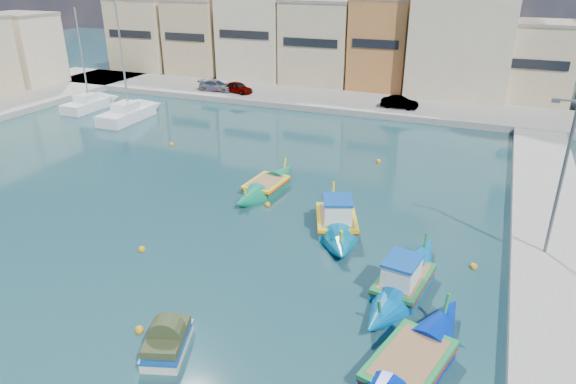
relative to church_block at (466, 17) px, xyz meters
The scene contains 15 objects.
ground 42.08m from the church_block, 104.04° to the right, with size 160.00×160.00×0.00m, color #14333C.
east_quay 41.60m from the church_block, 78.69° to the right, with size 4.00×70.00×0.50m, color gray.
north_quay 15.16m from the church_block, 141.34° to the right, with size 80.00×8.00×0.60m, color gray.
north_townhouses 4.81m from the church_block, 169.17° to the right, with size 83.20×7.87×10.19m.
church_block is the anchor object (origin of this frame).
quay_street_lamp 35.04m from the church_block, 77.65° to the right, with size 1.18×0.16×8.00m.
parked_cars 21.67m from the church_block, 152.29° to the right, with size 23.99×2.46×1.18m.
luzzu_turquoise_cabin 39.94m from the church_block, 87.62° to the right, with size 3.05×8.72×2.74m.
luzzu_blue_cabin 35.63m from the church_block, 94.78° to the right, with size 4.97×8.65×3.00m.
luzzu_green 33.53m from the church_block, 105.32° to the right, with size 2.44×7.49×2.32m.
luzzu_blue_south 45.02m from the church_block, 86.39° to the right, with size 4.33×9.33×2.63m.
tender_near 47.46m from the church_block, 97.05° to the right, with size 2.15×2.90×1.28m.
yacht_north 34.70m from the church_block, 144.68° to the right, with size 2.69×8.67×11.48m.
yacht_midnorth 39.10m from the church_block, 151.76° to the right, with size 2.26×7.41×10.50m.
mooring_buoys 36.04m from the church_block, 102.18° to the right, with size 24.24×22.75×0.36m.
Camera 1 is at (14.20, -18.76, 13.17)m, focal length 32.00 mm.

